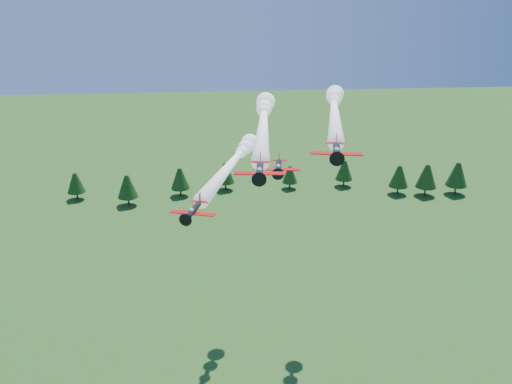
{
  "coord_description": "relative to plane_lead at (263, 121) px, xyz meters",
  "views": [
    {
      "loc": [
        -7.63,
        -79.19,
        75.18
      ],
      "look_at": [
        -1.08,
        0.0,
        44.25
      ],
      "focal_mm": 40.0,
      "sensor_mm": 36.0,
      "label": 1
    }
  ],
  "objects": [
    {
      "name": "plane_lead",
      "position": [
        0.0,
        0.0,
        0.0
      ],
      "size": [
        9.87,
        45.69,
        3.7
      ],
      "rotation": [
        0.0,
        0.0,
        -0.11
      ],
      "color": "black",
      "rests_on": "ground"
    },
    {
      "name": "treeline",
      "position": [
        13.89,
        93.37,
        -44.23
      ],
      "size": [
        173.97,
        18.82,
        11.87
      ],
      "color": "#382314",
      "rests_on": "ground"
    },
    {
      "name": "plane_left",
      "position": [
        -4.92,
        9.24,
        -10.09
      ],
      "size": [
        16.76,
        42.52,
        3.7
      ],
      "rotation": [
        0.0,
        0.0,
        -0.3
      ],
      "color": "black",
      "rests_on": "ground"
    },
    {
      "name": "plane_slot",
      "position": [
        1.53,
        -9.71,
        -5.0
      ],
      "size": [
        6.94,
        7.56,
        2.42
      ],
      "rotation": [
        0.0,
        0.0,
        -0.15
      ],
      "color": "black",
      "rests_on": "ground"
    },
    {
      "name": "plane_right",
      "position": [
        13.86,
        7.05,
        0.21
      ],
      "size": [
        13.79,
        46.17,
        3.7
      ],
      "rotation": [
        0.0,
        0.0,
        -0.2
      ],
      "color": "black",
      "rests_on": "ground"
    }
  ]
}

